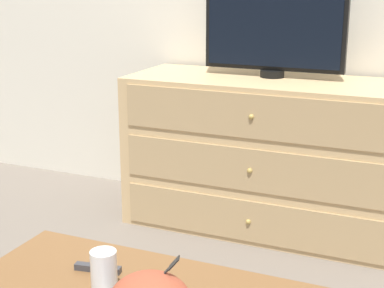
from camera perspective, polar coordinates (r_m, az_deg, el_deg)
The scene contains 5 objects.
ground_plane at distance 3.38m, azimuth 6.85°, elevation -5.66°, with size 12.00×12.00×0.00m, color #70665B.
dresser at distance 2.96m, azimuth 7.24°, elevation -1.04°, with size 1.38×0.55×0.76m.
tv at distance 2.90m, azimuth 7.99°, elevation 11.62°, with size 0.70×0.12×0.51m.
drink_cup at distance 1.55m, azimuth -8.52°, elevation -12.45°, with size 0.07×0.07×0.12m.
remote_control at distance 1.68m, azimuth -9.12°, elevation -11.81°, with size 0.13×0.05×0.02m.
Camera 1 is at (0.87, -3.02, 1.24)m, focal length 55.00 mm.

